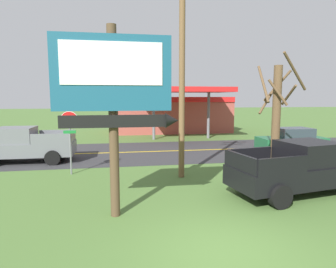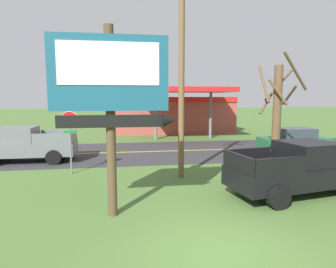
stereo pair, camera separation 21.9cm
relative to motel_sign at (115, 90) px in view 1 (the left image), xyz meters
name	(u,v)px [view 1 (the left image)]	position (x,y,z in m)	size (l,w,h in m)	color
ground_plane	(226,254)	(2.46, -2.53, -3.80)	(180.00, 180.00, 0.00)	#4C7033
road_asphalt	(155,152)	(2.46, 10.47, -3.79)	(140.00, 8.00, 0.02)	#333335
road_centre_line	(155,151)	(2.46, 10.47, -3.78)	(126.00, 0.20, 0.01)	gold
motel_sign	(115,90)	(0.00, 0.00, 0.00)	(3.60, 0.54, 5.64)	brown
stop_sign	(70,131)	(-2.15, 5.41, -1.77)	(0.80, 0.08, 2.95)	slate
utility_pole	(182,68)	(2.84, 4.10, 1.06)	(1.91, 0.26, 9.11)	brown
bare_tree	(276,114)	(7.55, 4.41, -1.01)	(2.04, 2.09, 5.55)	brown
gas_station	(170,113)	(5.43, 21.74, -1.86)	(12.00, 11.50, 4.40)	#A84C42
pickup_black_parked_on_lawn	(299,169)	(6.67, 1.09, -2.84)	(5.46, 2.91, 1.96)	black
pickup_grey_on_road	(24,145)	(-5.08, 8.47, -2.84)	(5.20, 2.24, 1.96)	slate
car_green_near_lane	(292,140)	(11.01, 8.47, -2.97)	(4.20, 2.00, 1.64)	#1E6038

